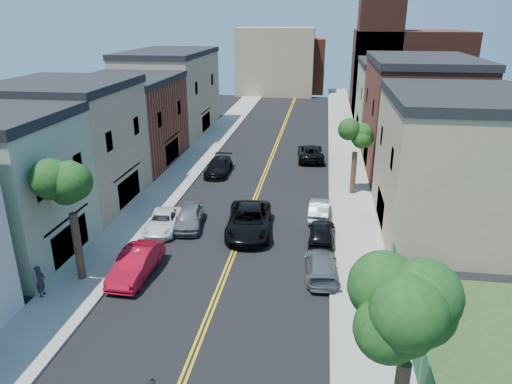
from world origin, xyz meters
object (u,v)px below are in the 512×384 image
at_px(pedestrian_right, 398,315).
at_px(black_car_left, 219,166).
at_px(black_car_right, 322,232).
at_px(silver_car_right, 319,209).
at_px(red_sedan, 136,264).
at_px(pedestrian_left, 40,281).
at_px(grey_car_left, 189,217).
at_px(grey_car_right, 321,266).
at_px(black_suv_lane, 249,221).
at_px(white_pickup, 163,222).
at_px(dark_car_right_far, 311,152).

bearing_deg(pedestrian_right, black_car_left, -62.01).
height_order(black_car_right, silver_car_right, black_car_right).
bearing_deg(red_sedan, silver_car_right, 46.35).
height_order(black_car_right, pedestrian_left, pedestrian_left).
distance_m(red_sedan, pedestrian_right, 14.42).
bearing_deg(pedestrian_left, grey_car_left, -37.53).
height_order(grey_car_right, pedestrian_left, pedestrian_left).
distance_m(grey_car_left, black_suv_lane, 4.31).
xyz_separation_m(red_sedan, black_car_right, (10.48, 5.86, -0.09)).
height_order(silver_car_right, pedestrian_left, pedestrian_left).
bearing_deg(red_sedan, white_pickup, 97.00).
distance_m(grey_car_right, pedestrian_left, 15.25).
bearing_deg(white_pickup, grey_car_left, 19.26).
bearing_deg(dark_car_right_far, black_car_right, 89.89).
xyz_separation_m(white_pickup, grey_car_right, (11.00, -4.66, 0.02)).
xyz_separation_m(red_sedan, black_car_left, (0.65, 18.94, -0.08)).
xyz_separation_m(white_pickup, pedestrian_left, (-3.60, -9.03, 0.40)).
bearing_deg(silver_car_right, black_car_left, -41.51).
bearing_deg(dark_car_right_far, black_car_left, 30.67).
xyz_separation_m(red_sedan, silver_car_right, (10.23, 9.94, -0.13)).
relative_size(dark_car_right_far, pedestrian_left, 3.18).
height_order(red_sedan, grey_car_right, red_sedan).
relative_size(dark_car_right_far, black_suv_lane, 0.88).
xyz_separation_m(black_car_right, silver_car_right, (-0.25, 4.09, -0.04)).
bearing_deg(grey_car_left, red_sedan, -107.37).
xyz_separation_m(black_suv_lane, pedestrian_right, (8.60, -9.79, 0.08)).
xyz_separation_m(grey_car_left, pedestrian_right, (12.90, -10.09, 0.21)).
relative_size(grey_car_left, black_car_right, 1.05).
relative_size(red_sedan, silver_car_right, 1.19).
distance_m(white_pickup, dark_car_right_far, 20.98).
bearing_deg(grey_car_left, black_suv_lane, -11.81).
height_order(white_pickup, grey_car_right, grey_car_right).
distance_m(grey_car_left, pedestrian_left, 11.15).
distance_m(black_car_left, silver_car_right, 13.14).
xyz_separation_m(red_sedan, dark_car_right_far, (9.09, 24.84, -0.03)).
height_order(red_sedan, pedestrian_right, pedestrian_right).
xyz_separation_m(pedestrian_left, pedestrian_right, (18.20, -0.29, -0.07)).
bearing_deg(pedestrian_right, grey_car_right, -55.65).
distance_m(black_suv_lane, pedestrian_left, 13.51).
xyz_separation_m(black_car_right, pedestrian_left, (-14.60, -8.69, 0.32)).
distance_m(black_car_left, dark_car_right_far, 10.30).
xyz_separation_m(red_sedan, grey_car_left, (1.18, 6.96, -0.05)).
bearing_deg(dark_car_right_far, white_pickup, 58.44).
relative_size(black_car_right, pedestrian_right, 2.57).
bearing_deg(grey_car_right, pedestrian_right, 123.73).
relative_size(black_suv_lane, pedestrian_right, 3.92).
bearing_deg(grey_car_right, grey_car_left, -34.22).
bearing_deg(red_sedan, black_suv_lane, 52.73).
xyz_separation_m(dark_car_right_far, pedestrian_right, (4.98, -27.97, 0.18)).
bearing_deg(dark_car_right_far, grey_car_right, 89.12).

